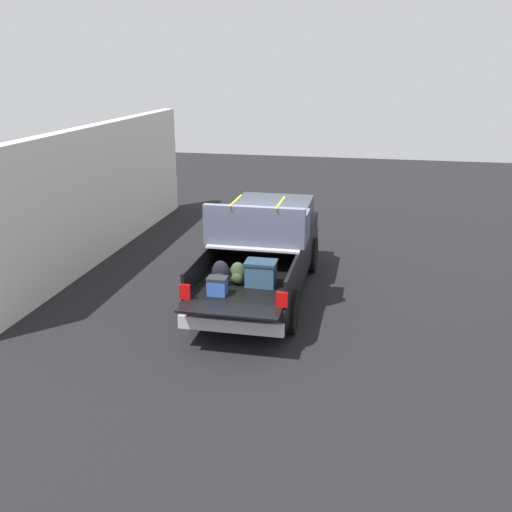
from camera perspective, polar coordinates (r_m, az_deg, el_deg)
ground_plane at (r=12.90m, az=0.54°, el=-3.80°), size 40.00×40.00×0.00m
pickup_truck at (r=12.89m, az=0.86°, el=0.75°), size 6.05×2.08×2.23m
building_facade at (r=15.68m, az=-15.10°, el=6.19°), size 10.75×0.36×3.44m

